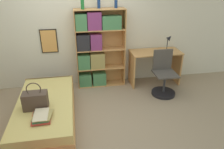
{
  "coord_description": "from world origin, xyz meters",
  "views": [
    {
      "loc": [
        -0.07,
        -3.24,
        2.36
      ],
      "look_at": [
        0.53,
        0.19,
        0.75
      ],
      "focal_mm": 35.0,
      "sensor_mm": 36.0,
      "label": 1
    }
  ],
  "objects_px": {
    "bottle_brown": "(99,2)",
    "desk": "(155,62)",
    "bed": "(46,112)",
    "bottle_clear": "(116,4)",
    "desk_chair": "(164,81)",
    "handbag": "(35,100)",
    "bookcase": "(95,48)",
    "bottle_green": "(82,4)",
    "book_stack_on_bed": "(42,116)",
    "desk_lamp": "(169,40)"
  },
  "relations": [
    {
      "from": "handbag",
      "to": "bottle_brown",
      "type": "xyz_separation_m",
      "value": [
        1.2,
        1.52,
        1.25
      ]
    },
    {
      "from": "bottle_brown",
      "to": "bottle_clear",
      "type": "height_order",
      "value": "bottle_brown"
    },
    {
      "from": "bed",
      "to": "bookcase",
      "type": "height_order",
      "value": "bookcase"
    },
    {
      "from": "handbag",
      "to": "bottle_brown",
      "type": "height_order",
      "value": "bottle_brown"
    },
    {
      "from": "bottle_brown",
      "to": "bottle_clear",
      "type": "distance_m",
      "value": 0.35
    },
    {
      "from": "desk",
      "to": "desk_chair",
      "type": "height_order",
      "value": "desk_chair"
    },
    {
      "from": "bed",
      "to": "desk",
      "type": "bearing_deg",
      "value": 26.23
    },
    {
      "from": "bed",
      "to": "desk",
      "type": "distance_m",
      "value": 2.63
    },
    {
      "from": "desk_lamp",
      "to": "desk_chair",
      "type": "relative_size",
      "value": 0.41
    },
    {
      "from": "book_stack_on_bed",
      "to": "bottle_brown",
      "type": "bearing_deg",
      "value": 59.16
    },
    {
      "from": "bottle_green",
      "to": "desk_chair",
      "type": "bearing_deg",
      "value": -20.85
    },
    {
      "from": "book_stack_on_bed",
      "to": "bottle_brown",
      "type": "height_order",
      "value": "bottle_brown"
    },
    {
      "from": "desk",
      "to": "desk_lamp",
      "type": "bearing_deg",
      "value": -4.73
    },
    {
      "from": "handbag",
      "to": "bottle_green",
      "type": "height_order",
      "value": "bottle_green"
    },
    {
      "from": "book_stack_on_bed",
      "to": "desk_chair",
      "type": "relative_size",
      "value": 0.38
    },
    {
      "from": "bottle_clear",
      "to": "desk_chair",
      "type": "height_order",
      "value": "bottle_clear"
    },
    {
      "from": "bed",
      "to": "handbag",
      "type": "bearing_deg",
      "value": -117.37
    },
    {
      "from": "bottle_green",
      "to": "bottle_clear",
      "type": "bearing_deg",
      "value": 4.68
    },
    {
      "from": "bookcase",
      "to": "book_stack_on_bed",
      "type": "bearing_deg",
      "value": -118.76
    },
    {
      "from": "desk_chair",
      "to": "bookcase",
      "type": "bearing_deg",
      "value": 154.95
    },
    {
      "from": "bed",
      "to": "bottle_clear",
      "type": "distance_m",
      "value": 2.51
    },
    {
      "from": "bed",
      "to": "bottle_clear",
      "type": "xyz_separation_m",
      "value": [
        1.45,
        1.3,
        1.59
      ]
    },
    {
      "from": "bottle_clear",
      "to": "desk",
      "type": "bearing_deg",
      "value": -9.23
    },
    {
      "from": "bottle_green",
      "to": "desk_chair",
      "type": "height_order",
      "value": "bottle_green"
    },
    {
      "from": "bookcase",
      "to": "bottle_clear",
      "type": "xyz_separation_m",
      "value": [
        0.46,
        0.02,
        0.91
      ]
    },
    {
      "from": "bed",
      "to": "desk_chair",
      "type": "height_order",
      "value": "desk_chair"
    },
    {
      "from": "desk_chair",
      "to": "handbag",
      "type": "bearing_deg",
      "value": -161.34
    },
    {
      "from": "book_stack_on_bed",
      "to": "bookcase",
      "type": "relative_size",
      "value": 0.21
    },
    {
      "from": "desk_chair",
      "to": "desk_lamp",
      "type": "bearing_deg",
      "value": 63.22
    },
    {
      "from": "desk",
      "to": "bottle_green",
      "type": "bearing_deg",
      "value": 176.76
    },
    {
      "from": "bottle_green",
      "to": "bed",
      "type": "bearing_deg",
      "value": -121.72
    },
    {
      "from": "handbag",
      "to": "bottle_brown",
      "type": "relative_size",
      "value": 1.52
    },
    {
      "from": "desk_lamp",
      "to": "bookcase",
      "type": "bearing_deg",
      "value": 174.88
    },
    {
      "from": "handbag",
      "to": "desk_lamp",
      "type": "distance_m",
      "value": 3.06
    },
    {
      "from": "bottle_brown",
      "to": "desk_lamp",
      "type": "distance_m",
      "value": 1.73
    },
    {
      "from": "bed",
      "to": "desk_lamp",
      "type": "bearing_deg",
      "value": 23.39
    },
    {
      "from": "book_stack_on_bed",
      "to": "bottle_green",
      "type": "xyz_separation_m",
      "value": [
        0.75,
        1.75,
        1.35
      ]
    },
    {
      "from": "bottle_clear",
      "to": "bed",
      "type": "bearing_deg",
      "value": -138.17
    },
    {
      "from": "bottle_clear",
      "to": "desk",
      "type": "distance_m",
      "value": 1.56
    },
    {
      "from": "bottle_brown",
      "to": "desk",
      "type": "relative_size",
      "value": 0.26
    },
    {
      "from": "desk",
      "to": "desk_chair",
      "type": "distance_m",
      "value": 0.57
    },
    {
      "from": "bed",
      "to": "bottle_brown",
      "type": "xyz_separation_m",
      "value": [
        1.1,
        1.32,
        1.62
      ]
    },
    {
      "from": "bottle_green",
      "to": "bookcase",
      "type": "bearing_deg",
      "value": 8.67
    },
    {
      "from": "handbag",
      "to": "bookcase",
      "type": "distance_m",
      "value": 1.86
    },
    {
      "from": "bookcase",
      "to": "desk_chair",
      "type": "bearing_deg",
      "value": -25.05
    },
    {
      "from": "handbag",
      "to": "bottle_green",
      "type": "xyz_separation_m",
      "value": [
        0.87,
        1.44,
        1.24
      ]
    },
    {
      "from": "book_stack_on_bed",
      "to": "bookcase",
      "type": "height_order",
      "value": "bookcase"
    },
    {
      "from": "bed",
      "to": "bookcase",
      "type": "bearing_deg",
      "value": 52.18
    },
    {
      "from": "bed",
      "to": "bottle_clear",
      "type": "height_order",
      "value": "bottle_clear"
    },
    {
      "from": "bookcase",
      "to": "bottle_brown",
      "type": "distance_m",
      "value": 0.94
    }
  ]
}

